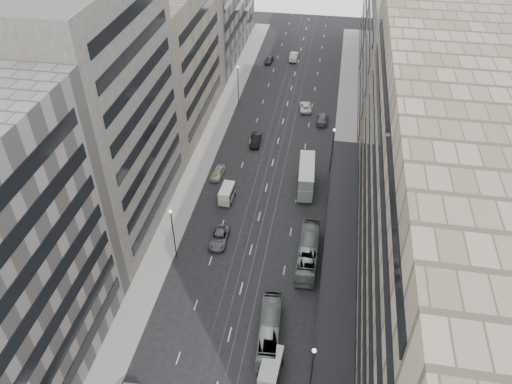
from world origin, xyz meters
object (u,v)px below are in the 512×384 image
Objects in this scene: double_decker at (306,176)px; panel_van at (227,193)px; sedan_2 at (219,238)px; vw_microbus at (271,368)px; bus_near at (270,330)px; bus_far at (308,252)px.

panel_van is (-11.63, -4.99, -1.09)m from double_decker.
double_decker reaches higher than sedan_2.
double_decker is 1.74× the size of vw_microbus.
double_decker is 12.70m from panel_van.
bus_near is 2.03× the size of vw_microbus.
double_decker is 33.28m from vw_microbus.
bus_far is 1.28× the size of double_decker.
bus_near reaches higher than vw_microbus.
sedan_2 is (-9.25, 14.43, -0.66)m from bus_near.
bus_near reaches higher than panel_van.
bus_near is 4.86m from vw_microbus.
bus_near is 25.57m from panel_van.
bus_far is 2.70× the size of panel_van.
double_decker is 2.10× the size of panel_van.
sedan_2 is (-10.10, 19.21, -0.71)m from vw_microbus.
vw_microbus reaches higher than sedan_2.
panel_van is (-13.37, 10.54, -0.15)m from bus_far.
bus_near is 28.53m from double_decker.
vw_microbus is (-2.41, -17.73, -0.09)m from bus_far.
bus_far reaches higher than sedan_2.
bus_near is at bearing -63.68° from panel_van.
panel_van is at bearing -70.57° from bus_near.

